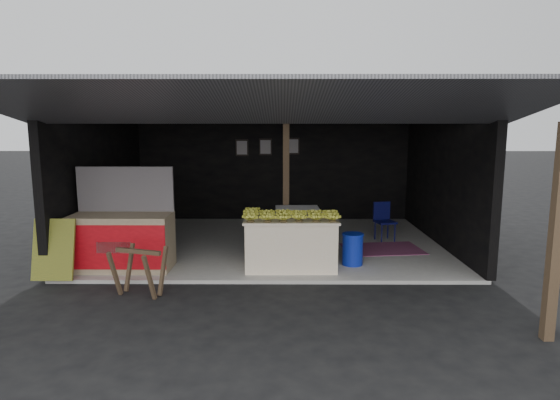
{
  "coord_description": "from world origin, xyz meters",
  "views": [
    {
      "loc": [
        0.23,
        -7.03,
        2.45
      ],
      "look_at": [
        0.19,
        1.51,
        1.1
      ],
      "focal_mm": 30.0,
      "sensor_mm": 36.0,
      "label": 1
    }
  ],
  "objects_px": {
    "sawhorse": "(139,267)",
    "water_barrel": "(353,250)",
    "banana_table": "(291,242)",
    "plastic_chair": "(383,218)",
    "white_crate": "(297,231)",
    "neighbor_stall": "(122,239)"
  },
  "relations": [
    {
      "from": "sawhorse",
      "to": "plastic_chair",
      "type": "relative_size",
      "value": 0.97
    },
    {
      "from": "water_barrel",
      "to": "sawhorse",
      "type": "bearing_deg",
      "value": -157.14
    },
    {
      "from": "banana_table",
      "to": "plastic_chair",
      "type": "distance_m",
      "value": 2.8
    },
    {
      "from": "white_crate",
      "to": "plastic_chair",
      "type": "distance_m",
      "value": 2.18
    },
    {
      "from": "banana_table",
      "to": "neighbor_stall",
      "type": "bearing_deg",
      "value": -178.77
    },
    {
      "from": "white_crate",
      "to": "water_barrel",
      "type": "xyz_separation_m",
      "value": [
        0.94,
        -0.69,
        -0.18
      ]
    },
    {
      "from": "banana_table",
      "to": "sawhorse",
      "type": "height_order",
      "value": "banana_table"
    },
    {
      "from": "white_crate",
      "to": "neighbor_stall",
      "type": "xyz_separation_m",
      "value": [
        -2.98,
        -0.94,
        0.07
      ]
    },
    {
      "from": "neighbor_stall",
      "to": "water_barrel",
      "type": "xyz_separation_m",
      "value": [
        3.93,
        0.25,
        -0.25
      ]
    },
    {
      "from": "banana_table",
      "to": "plastic_chair",
      "type": "xyz_separation_m",
      "value": [
        2.0,
        1.97,
        0.04
      ]
    },
    {
      "from": "water_barrel",
      "to": "white_crate",
      "type": "bearing_deg",
      "value": 143.74
    },
    {
      "from": "banana_table",
      "to": "white_crate",
      "type": "height_order",
      "value": "white_crate"
    },
    {
      "from": "neighbor_stall",
      "to": "sawhorse",
      "type": "bearing_deg",
      "value": -61.16
    },
    {
      "from": "plastic_chair",
      "to": "white_crate",
      "type": "bearing_deg",
      "value": -164.75
    },
    {
      "from": "banana_table",
      "to": "neighbor_stall",
      "type": "relative_size",
      "value": 0.92
    },
    {
      "from": "banana_table",
      "to": "water_barrel",
      "type": "height_order",
      "value": "banana_table"
    },
    {
      "from": "water_barrel",
      "to": "plastic_chair",
      "type": "height_order",
      "value": "plastic_chair"
    },
    {
      "from": "sawhorse",
      "to": "plastic_chair",
      "type": "xyz_separation_m",
      "value": [
        4.22,
        3.21,
        0.09
      ]
    },
    {
      "from": "banana_table",
      "to": "white_crate",
      "type": "bearing_deg",
      "value": 80.1
    },
    {
      "from": "sawhorse",
      "to": "water_barrel",
      "type": "xyz_separation_m",
      "value": [
        3.3,
        1.39,
        -0.12
      ]
    },
    {
      "from": "banana_table",
      "to": "water_barrel",
      "type": "xyz_separation_m",
      "value": [
        1.08,
        0.15,
        -0.17
      ]
    },
    {
      "from": "water_barrel",
      "to": "neighbor_stall",
      "type": "bearing_deg",
      "value": -176.42
    }
  ]
}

